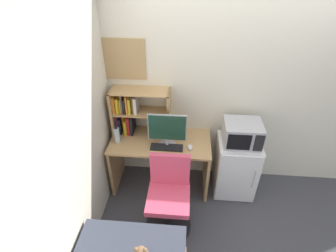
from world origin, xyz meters
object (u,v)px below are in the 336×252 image
(microwave, at_px, (242,133))
(wall_corkboard, at_px, (115,59))
(keyboard, at_px, (167,147))
(mini_fridge, at_px, (235,166))
(water_bottle, at_px, (117,135))
(hutch_bookshelf, at_px, (132,111))
(desk_chair, at_px, (169,199))
(computer_mouse, at_px, (190,147))
(monitor, at_px, (167,130))

(microwave, relative_size, wall_corkboard, 0.62)
(keyboard, relative_size, mini_fridge, 0.49)
(mini_fridge, relative_size, wall_corkboard, 1.14)
(wall_corkboard, bearing_deg, keyboard, -34.67)
(keyboard, relative_size, wall_corkboard, 0.55)
(water_bottle, height_order, mini_fridge, water_bottle)
(microwave, bearing_deg, wall_corkboard, 169.17)
(hutch_bookshelf, height_order, microwave, hutch_bookshelf)
(hutch_bookshelf, distance_m, desk_chair, 1.17)
(microwave, bearing_deg, keyboard, -170.63)
(computer_mouse, xyz_separation_m, microwave, (0.62, 0.13, 0.16))
(computer_mouse, distance_m, microwave, 0.65)
(mini_fridge, distance_m, desk_chair, 1.04)
(keyboard, relative_size, microwave, 0.89)
(keyboard, distance_m, desk_chair, 0.60)
(monitor, height_order, keyboard, monitor)
(desk_chair, xyz_separation_m, wall_corkboard, (-0.70, 0.92, 1.29))
(monitor, height_order, water_bottle, monitor)
(hutch_bookshelf, xyz_separation_m, microwave, (1.36, -0.17, -0.14))
(hutch_bookshelf, xyz_separation_m, computer_mouse, (0.74, -0.30, -0.30))
(monitor, distance_m, water_bottle, 0.64)
(computer_mouse, height_order, water_bottle, water_bottle)
(monitor, bearing_deg, wall_corkboard, 148.75)
(hutch_bookshelf, relative_size, wall_corkboard, 1.03)
(mini_fridge, bearing_deg, monitor, -174.19)
(monitor, distance_m, computer_mouse, 0.36)
(computer_mouse, bearing_deg, wall_corkboard, 155.44)
(water_bottle, bearing_deg, mini_fridge, 2.40)
(keyboard, xyz_separation_m, mini_fridge, (0.90, 0.14, -0.38))
(computer_mouse, relative_size, wall_corkboard, 0.14)
(keyboard, distance_m, microwave, 0.92)
(hutch_bookshelf, bearing_deg, computer_mouse, -21.93)
(computer_mouse, distance_m, water_bottle, 0.91)
(mini_fridge, height_order, microwave, microwave)
(water_bottle, relative_size, wall_corkboard, 0.31)
(wall_corkboard, bearing_deg, microwave, -10.83)
(hutch_bookshelf, distance_m, computer_mouse, 0.86)
(hutch_bookshelf, xyz_separation_m, water_bottle, (-0.16, -0.24, -0.21))
(monitor, height_order, wall_corkboard, wall_corkboard)
(monitor, distance_m, microwave, 0.90)
(keyboard, bearing_deg, mini_fridge, 9.18)
(monitor, bearing_deg, microwave, 6.00)
(hutch_bookshelf, relative_size, keyboard, 1.86)
(hutch_bookshelf, height_order, keyboard, hutch_bookshelf)
(keyboard, bearing_deg, hutch_bookshelf, 145.24)
(keyboard, distance_m, water_bottle, 0.64)
(keyboard, relative_size, desk_chair, 0.42)
(microwave, bearing_deg, monitor, -174.00)
(computer_mouse, bearing_deg, water_bottle, 176.23)
(monitor, bearing_deg, desk_chair, -82.95)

